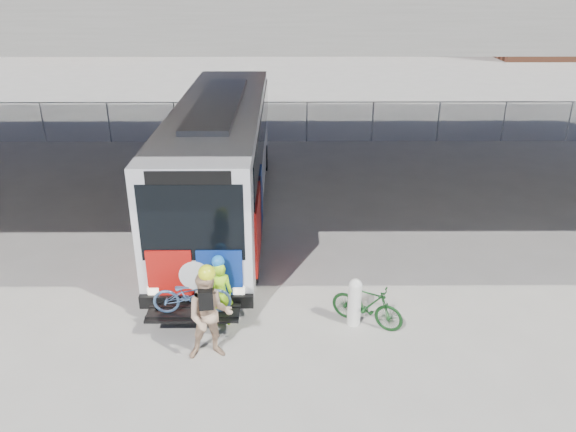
{
  "coord_description": "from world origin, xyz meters",
  "views": [
    {
      "loc": [
        -0.02,
        -13.09,
        7.25
      ],
      "look_at": [
        0.06,
        -0.22,
        1.6
      ],
      "focal_mm": 35.0,
      "sensor_mm": 36.0,
      "label": 1
    }
  ],
  "objects_px": {
    "bus": "(221,150)",
    "bike_parked": "(367,305)",
    "cyclist_tan": "(210,315)",
    "cyclist_hivis": "(220,292)",
    "bollard": "(355,300)"
  },
  "relations": [
    {
      "from": "bus",
      "to": "bike_parked",
      "type": "height_order",
      "value": "bus"
    },
    {
      "from": "bike_parked",
      "to": "bollard",
      "type": "bearing_deg",
      "value": 113.74
    },
    {
      "from": "cyclist_hivis",
      "to": "cyclist_tan",
      "type": "distance_m",
      "value": 1.14
    },
    {
      "from": "cyclist_tan",
      "to": "bike_parked",
      "type": "relative_size",
      "value": 1.26
    },
    {
      "from": "bus",
      "to": "bike_parked",
      "type": "relative_size",
      "value": 7.73
    },
    {
      "from": "bus",
      "to": "bike_parked",
      "type": "distance_m",
      "value": 7.57
    },
    {
      "from": "bollard",
      "to": "bike_parked",
      "type": "relative_size",
      "value": 0.68
    },
    {
      "from": "bus",
      "to": "bollard",
      "type": "xyz_separation_m",
      "value": [
        3.51,
        -6.33,
        -1.5
      ]
    },
    {
      "from": "bus",
      "to": "bollard",
      "type": "bearing_deg",
      "value": -60.98
    },
    {
      "from": "bike_parked",
      "to": "cyclist_tan",
      "type": "bearing_deg",
      "value": 138.36
    },
    {
      "from": "cyclist_hivis",
      "to": "bollard",
      "type": "bearing_deg",
      "value": 166.82
    },
    {
      "from": "cyclist_hivis",
      "to": "bus",
      "type": "bearing_deg",
      "value": -98.12
    },
    {
      "from": "bus",
      "to": "cyclist_hivis",
      "type": "relative_size",
      "value": 7.51
    },
    {
      "from": "bus",
      "to": "bollard",
      "type": "relative_size",
      "value": 11.35
    },
    {
      "from": "bus",
      "to": "cyclist_hivis",
      "type": "height_order",
      "value": "bus"
    }
  ]
}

